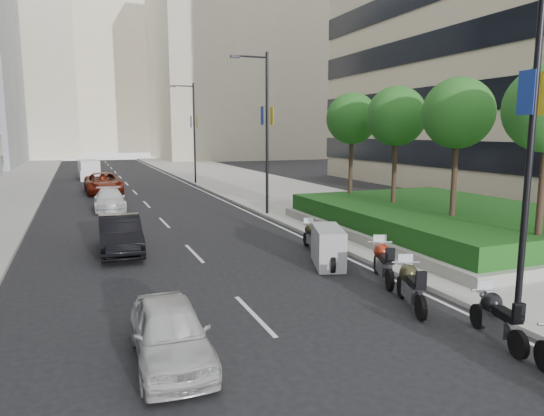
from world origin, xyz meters
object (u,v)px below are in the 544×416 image
motorcycle_3 (411,286)px  car_d (103,183)px  motorcycle_4 (383,262)px  lamp_post_2 (193,128)px  car_b (120,235)px  car_c (110,200)px  delivery_van (89,171)px  motorcycle_2 (497,317)px  motorcycle_5 (328,247)px  motorcycle_6 (312,237)px  lamp_post_0 (528,117)px  car_a (170,332)px  lamp_post_1 (264,126)px

motorcycle_3 → car_d: car_d is taller
motorcycle_4 → lamp_post_2: bearing=20.2°
car_d → car_b: bearing=-93.0°
lamp_post_2 → car_c: lamp_post_2 is taller
motorcycle_4 → delivery_van: 39.89m
motorcycle_2 → motorcycle_3: size_ratio=0.97×
delivery_van → car_b: bearing=-92.5°
motorcycle_5 → motorcycle_4: bearing=-141.7°
motorcycle_6 → car_b: car_b is taller
lamp_post_0 → car_c: size_ratio=2.05×
motorcycle_5 → delivery_van: size_ratio=0.53×
motorcycle_5 → lamp_post_0: bearing=-146.4°
car_c → car_d: size_ratio=0.77×
motorcycle_2 → motorcycle_4: bearing=12.1°
lamp_post_0 → motorcycle_2: size_ratio=4.21×
car_a → lamp_post_2: bearing=78.6°
motorcycle_4 → car_a: car_a is taller
lamp_post_0 → motorcycle_4: 6.17m
car_a → lamp_post_0: bearing=-6.5°
lamp_post_0 → car_c: bearing=109.6°
car_c → motorcycle_6: bearing=-61.8°
motorcycle_5 → delivery_van: bearing=30.2°
motorcycle_3 → car_a: (-6.58, -0.72, 0.02)m
motorcycle_4 → car_b: car_b is taller
lamp_post_1 → car_a: lamp_post_1 is taller
lamp_post_1 → car_b: 11.04m
lamp_post_0 → car_d: size_ratio=1.58×
motorcycle_6 → car_a: (-6.97, -7.45, 0.07)m
motorcycle_4 → motorcycle_6: (-0.28, 4.48, -0.07)m
lamp_post_1 → motorcycle_3: (-1.53, -15.04, -4.45)m
lamp_post_1 → motorcycle_4: bearing=-93.8°
motorcycle_5 → motorcycle_6: 2.29m
motorcycle_5 → car_c: bearing=41.1°
motorcycle_6 → delivery_van: size_ratio=0.45×
motorcycle_2 → car_d: 32.63m
motorcycle_5 → motorcycle_3: bearing=-159.3°
lamp_post_2 → car_d: bearing=-155.4°
car_c → car_a: bearing=-88.5°
motorcycle_3 → motorcycle_6: motorcycle_3 is taller
motorcycle_2 → motorcycle_3: motorcycle_3 is taller
lamp_post_0 → lamp_post_2: bearing=90.0°
lamp_post_2 → motorcycle_5: size_ratio=3.65×
motorcycle_2 → motorcycle_4: 4.75m
car_d → car_a: bearing=-92.3°
motorcycle_2 → motorcycle_5: 7.02m
lamp_post_2 → car_c: 15.50m
motorcycle_6 → car_d: (-6.80, 22.68, 0.23)m
motorcycle_4 → car_b: bearing=68.7°
lamp_post_2 → car_a: 35.01m
car_a → car_d: (0.17, 30.13, 0.16)m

